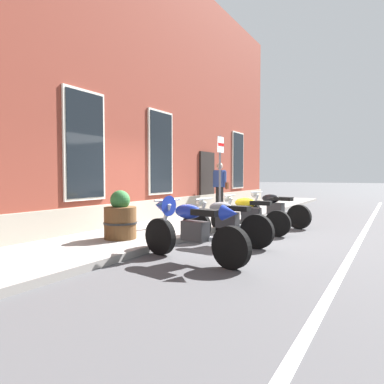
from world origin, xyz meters
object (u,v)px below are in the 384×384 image
pedestrian_blue_top (220,184)px  parking_sign (220,166)px  motorcycle_grey_naked (225,221)px  motorcycle_yellow_naked (249,215)px  barrel_planter (120,219)px  motorcycle_blue_sport (189,226)px  motorcycle_black_naked (273,209)px

pedestrian_blue_top → parking_sign: bearing=-154.2°
motorcycle_grey_naked → pedestrian_blue_top: pedestrian_blue_top is taller
motorcycle_yellow_naked → pedestrian_blue_top: 4.58m
motorcycle_grey_naked → barrel_planter: 2.12m
motorcycle_blue_sport → pedestrian_blue_top: bearing=21.5°
pedestrian_blue_top → barrel_planter: size_ratio=1.78×
motorcycle_blue_sport → motorcycle_black_naked: 4.56m
motorcycle_black_naked → motorcycle_yellow_naked: bearing=176.3°
motorcycle_blue_sport → motorcycle_black_naked: bearing=-0.3°
motorcycle_black_naked → pedestrian_blue_top: size_ratio=1.19×
pedestrian_blue_top → parking_sign: size_ratio=0.73×
parking_sign → barrel_planter: (-3.53, 0.56, -1.15)m
motorcycle_grey_naked → motorcycle_black_naked: motorcycle_black_naked is taller
motorcycle_grey_naked → parking_sign: bearing=27.4°
motorcycle_blue_sport → motorcycle_black_naked: size_ratio=1.03×
parking_sign → pedestrian_blue_top: bearing=25.8°
motorcycle_blue_sport → pedestrian_blue_top: (6.69, 2.64, 0.54)m
motorcycle_grey_naked → motorcycle_yellow_naked: motorcycle_yellow_naked is taller
parking_sign → motorcycle_black_naked: bearing=-67.4°
motorcycle_yellow_naked → parking_sign: 2.04m
motorcycle_grey_naked → motorcycle_black_naked: size_ratio=0.98×
barrel_planter → pedestrian_blue_top: bearing=6.8°
motorcycle_black_naked → barrel_planter: barrel_planter is taller
motorcycle_yellow_naked → parking_sign: bearing=50.1°
motorcycle_blue_sport → parking_sign: (4.00, 1.34, 1.10)m
motorcycle_black_naked → parking_sign: bearing=112.6°
motorcycle_yellow_naked → parking_sign: (1.05, 1.26, 1.20)m
parking_sign → motorcycle_blue_sport: bearing=-161.4°
motorcycle_black_naked → barrel_planter: size_ratio=2.11×
motorcycle_grey_naked → barrel_planter: size_ratio=2.08×
motorcycle_blue_sport → parking_sign: bearing=18.6°
pedestrian_blue_top → motorcycle_yellow_naked: bearing=-145.7°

